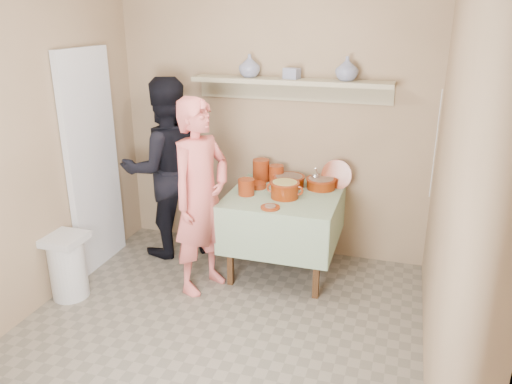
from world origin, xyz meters
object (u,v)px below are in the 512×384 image
(serving_table, at_px, (284,206))
(trash_bin, at_px, (68,266))
(cazuela_rice, at_px, (285,188))
(person_cook, at_px, (201,197))
(person_helper, at_px, (166,169))

(serving_table, bearing_deg, trash_bin, -149.13)
(serving_table, distance_m, cazuela_rice, 0.22)
(serving_table, relative_size, cazuela_rice, 2.95)
(person_cook, bearing_deg, cazuela_rice, -36.92)
(person_cook, xyz_separation_m, serving_table, (0.59, 0.47, -0.19))
(person_helper, height_order, trash_bin, person_helper)
(person_helper, xyz_separation_m, serving_table, (1.18, -0.06, -0.23))
(serving_table, xyz_separation_m, cazuela_rice, (0.03, -0.09, 0.20))
(person_cook, bearing_deg, trash_bin, 136.95)
(person_cook, xyz_separation_m, trash_bin, (-1.02, -0.49, -0.55))
(person_cook, relative_size, person_helper, 0.96)
(person_cook, height_order, serving_table, person_cook)
(cazuela_rice, distance_m, trash_bin, 1.94)
(cazuela_rice, relative_size, trash_bin, 0.59)
(person_cook, xyz_separation_m, cazuela_rice, (0.62, 0.38, 0.01))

